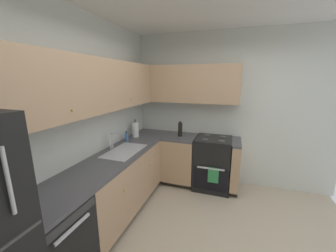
{
  "coord_description": "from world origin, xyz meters",
  "views": [
    {
      "loc": [
        -1.74,
        -0.06,
        1.89
      ],
      "look_at": [
        0.99,
        0.84,
        1.21
      ],
      "focal_mm": 21.12,
      "sensor_mm": 36.0,
      "label": 1
    }
  ],
  "objects_px": {
    "paper_towel_roll": "(135,130)",
    "dishwasher": "(48,250)",
    "soap_bottle": "(127,137)",
    "oven_range": "(213,162)",
    "oil_bottle": "(180,129)"
  },
  "relations": [
    {
      "from": "dishwasher",
      "to": "paper_towel_roll",
      "type": "distance_m",
      "value": 2.09
    },
    {
      "from": "soap_bottle",
      "to": "dishwasher",
      "type": "bearing_deg",
      "value": -174.01
    },
    {
      "from": "oil_bottle",
      "to": "oven_range",
      "type": "bearing_deg",
      "value": -88.25
    },
    {
      "from": "dishwasher",
      "to": "soap_bottle",
      "type": "relative_size",
      "value": 4.97
    },
    {
      "from": "oven_range",
      "to": "oil_bottle",
      "type": "height_order",
      "value": "oil_bottle"
    },
    {
      "from": "oven_range",
      "to": "paper_towel_roll",
      "type": "bearing_deg",
      "value": 103.22
    },
    {
      "from": "oven_range",
      "to": "soap_bottle",
      "type": "relative_size",
      "value": 6.04
    },
    {
      "from": "oven_range",
      "to": "oil_bottle",
      "type": "xyz_separation_m",
      "value": [
        -0.02,
        0.6,
        0.56
      ]
    },
    {
      "from": "oil_bottle",
      "to": "dishwasher",
      "type": "bearing_deg",
      "value": 165.8
    },
    {
      "from": "dishwasher",
      "to": "oven_range",
      "type": "relative_size",
      "value": 0.82
    },
    {
      "from": "oven_range",
      "to": "oil_bottle",
      "type": "distance_m",
      "value": 0.82
    },
    {
      "from": "dishwasher",
      "to": "paper_towel_roll",
      "type": "relative_size",
      "value": 2.63
    },
    {
      "from": "dishwasher",
      "to": "paper_towel_roll",
      "type": "xyz_separation_m",
      "value": [
        2.0,
        0.16,
        0.6
      ]
    },
    {
      "from": "paper_towel_roll",
      "to": "dishwasher",
      "type": "bearing_deg",
      "value": -175.4
    },
    {
      "from": "oven_range",
      "to": "soap_bottle",
      "type": "xyz_separation_m",
      "value": [
        -0.59,
        1.36,
        0.51
      ]
    }
  ]
}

